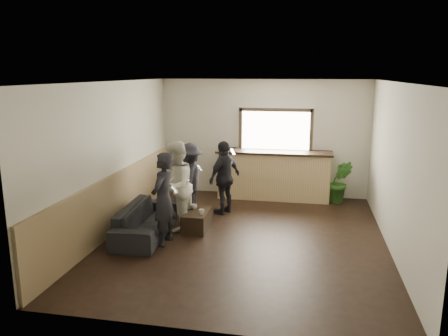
% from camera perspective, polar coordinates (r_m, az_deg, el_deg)
% --- Properties ---
extents(ground, '(5.00, 6.00, 0.01)m').
position_cam_1_polar(ground, '(8.08, 2.69, -9.09)').
color(ground, black).
extents(room_shell, '(5.01, 6.01, 2.80)m').
position_cam_1_polar(room_shell, '(7.80, -2.56, 1.38)').
color(room_shell, silver).
rests_on(room_shell, ground).
extents(bar_counter, '(2.70, 0.68, 2.13)m').
position_cam_1_polar(bar_counter, '(10.43, 6.50, -0.51)').
color(bar_counter, tan).
rests_on(bar_counter, ground).
extents(sofa, '(0.87, 2.00, 0.57)m').
position_cam_1_polar(sofa, '(8.23, -10.09, -6.75)').
color(sofa, black).
rests_on(sofa, ground).
extents(coffee_table, '(0.45, 0.81, 0.36)m').
position_cam_1_polar(coffee_table, '(8.46, -3.53, -6.81)').
color(coffee_table, black).
rests_on(coffee_table, ground).
extents(cup_a, '(0.15, 0.15, 0.09)m').
position_cam_1_polar(cup_a, '(8.53, -3.95, -5.04)').
color(cup_a, silver).
rests_on(cup_a, coffee_table).
extents(cup_b, '(0.13, 0.13, 0.10)m').
position_cam_1_polar(cup_b, '(8.20, -2.93, -5.74)').
color(cup_b, silver).
rests_on(cup_b, coffee_table).
extents(potted_plant, '(0.56, 0.45, 1.00)m').
position_cam_1_polar(potted_plant, '(10.34, 14.85, -1.75)').
color(potted_plant, '#2D6623').
rests_on(potted_plant, ground).
extents(person_a, '(0.49, 0.63, 1.63)m').
position_cam_1_polar(person_a, '(7.63, -7.93, -4.02)').
color(person_a, black).
rests_on(person_a, ground).
extents(person_b, '(0.69, 0.86, 1.71)m').
position_cam_1_polar(person_b, '(8.30, -6.30, -2.36)').
color(person_b, silver).
rests_on(person_b, ground).
extents(person_c, '(0.59, 1.00, 1.53)m').
position_cam_1_polar(person_c, '(9.16, -4.51, -1.48)').
color(person_c, black).
rests_on(person_c, ground).
extents(person_d, '(0.78, 0.99, 1.56)m').
position_cam_1_polar(person_d, '(9.22, 0.08, -1.24)').
color(person_d, black).
rests_on(person_d, ground).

